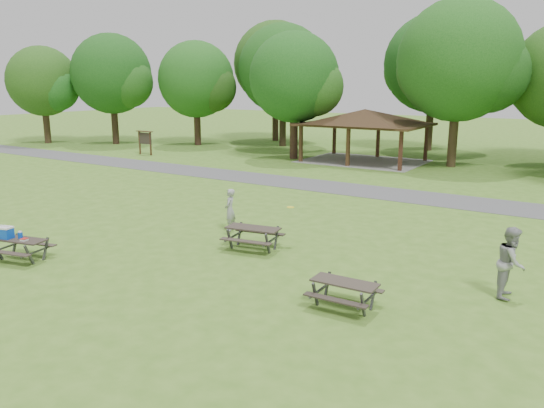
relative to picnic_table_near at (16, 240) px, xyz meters
The scene contains 18 objects.
ground 5.29m from the picnic_table_near, 28.32° to the left, with size 160.00×160.00×0.00m, color #487621.
asphalt_path 17.14m from the picnic_table_near, 74.34° to the left, with size 120.00×3.20×0.02m, color #4D4D50.
pavilion 26.61m from the picnic_table_near, 88.66° to the left, with size 8.60×7.01×3.76m.
notice_board 25.63m from the picnic_table_near, 126.89° to the left, with size 1.60×0.30×1.88m.
tree_row_a 34.26m from the picnic_table_near, 133.53° to the left, with size 7.56×7.20×9.97m.
tree_row_b 32.79m from the picnic_table_near, 120.18° to the left, with size 7.14×6.80×9.28m.
tree_row_c 33.37m from the picnic_table_near, 106.41° to the left, with size 8.19×7.80×10.67m.
tree_row_d 25.89m from the picnic_table_near, 99.75° to the left, with size 6.93×6.60×9.27m.
tree_row_e 28.98m from the picnic_table_near, 76.27° to the left, with size 8.40×8.00×11.02m.
tree_deep_a 37.67m from the picnic_table_near, 109.32° to the left, with size 8.40×8.00×11.38m.
tree_deep_b 36.16m from the picnic_table_near, 85.62° to the left, with size 8.40×8.00×11.13m.
tree_flank_left 36.67m from the picnic_table_near, 143.71° to the left, with size 6.72×6.40×8.93m.
picnic_table_near is the anchor object (origin of this frame).
picnic_table_middle 7.68m from the picnic_table_near, 41.28° to the left, with size 2.06×1.77×0.80m.
picnic_table_far 10.76m from the picnic_table_near, 12.41° to the left, with size 1.71×1.40×0.73m.
frisbee_in_flight 9.05m from the picnic_table_near, 42.94° to the left, with size 0.31×0.31×0.02m.
frisbee_thrower 7.46m from the picnic_table_near, 60.16° to the left, with size 0.60×0.40×1.65m, color #9B9B9E.
frisbee_catcher 14.89m from the picnic_table_near, 21.07° to the left, with size 0.94×0.73×1.93m, color #959597.
Camera 1 is at (11.17, -11.75, 5.61)m, focal length 35.00 mm.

